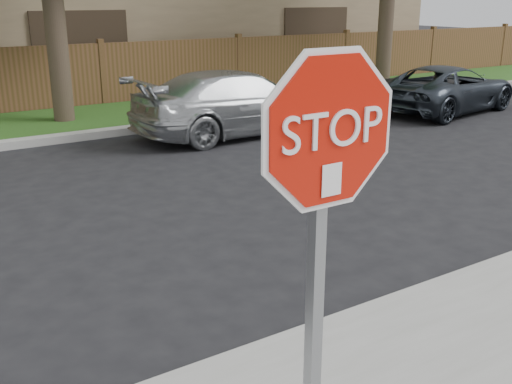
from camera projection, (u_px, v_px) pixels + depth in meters
stop_sign at (324, 198)px, 2.74m from camera, size 1.01×0.13×2.55m
sedan_right at (239, 103)px, 12.16m from camera, size 4.52×1.93×1.30m
sedan_far_right at (447, 89)px, 14.55m from camera, size 4.29×2.49×1.12m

